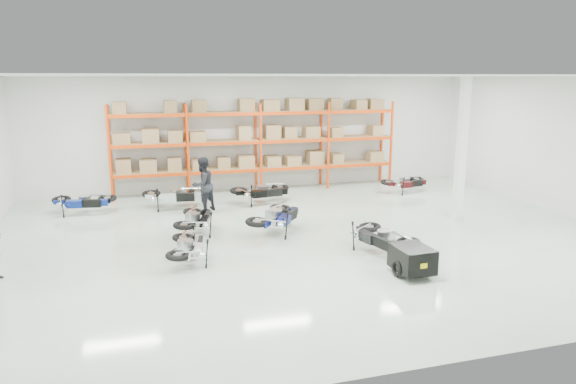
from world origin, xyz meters
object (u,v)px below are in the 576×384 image
object	(u,v)px
moto_silver_left	(189,243)
person_back	(203,185)
moto_back_d	(406,180)
moto_black_far_left	(196,215)
moto_blue_centre	(277,212)
moto_back_b	(174,192)
moto_touring_right	(381,232)
moto_back_c	(262,188)
moto_back_a	(82,198)
trailer	(412,259)

from	to	relation	value
moto_silver_left	person_back	distance (m)	4.99
moto_back_d	person_back	distance (m)	8.10
moto_black_far_left	moto_back_d	size ratio (longest dim) A/B	1.04
moto_blue_centre	moto_back_b	distance (m)	4.63
moto_silver_left	moto_touring_right	world-z (taller)	moto_touring_right
moto_blue_centre	moto_back_c	bearing A→B (deg)	-57.20
moto_black_far_left	moto_back_a	distance (m)	4.71
moto_silver_left	moto_back_d	xyz separation A→B (m)	(8.99, 5.63, 0.01)
moto_back_c	moto_back_a	bearing A→B (deg)	84.11
moto_touring_right	person_back	xyz separation A→B (m)	(-3.90, 5.57, 0.36)
moto_black_far_left	moto_back_d	distance (m)	9.15
trailer	person_back	world-z (taller)	person_back
moto_touring_right	person_back	world-z (taller)	person_back
moto_blue_centre	moto_back_c	world-z (taller)	moto_blue_centre
moto_touring_right	moto_back_c	distance (m)	6.37
moto_blue_centre	trailer	xyz separation A→B (m)	(2.12, -4.12, -0.21)
moto_blue_centre	moto_silver_left	size ratio (longest dim) A/B	1.19
moto_back_a	moto_back_c	bearing A→B (deg)	-82.41
moto_touring_right	moto_back_a	size ratio (longest dim) A/B	1.02
moto_back_b	moto_back_d	xyz separation A→B (m)	(8.97, 0.03, -0.07)
moto_back_d	moto_silver_left	bearing A→B (deg)	113.09
moto_silver_left	moto_black_far_left	bearing A→B (deg)	-90.21
moto_back_a	moto_back_c	size ratio (longest dim) A/B	0.95
moto_black_far_left	moto_touring_right	xyz separation A→B (m)	(4.41, -3.09, 0.02)
moto_blue_centre	moto_back_b	bearing A→B (deg)	-15.59
moto_blue_centre	moto_touring_right	distance (m)	3.29
moto_silver_left	moto_back_c	size ratio (longest dim) A/B	0.88
moto_black_far_left	moto_back_a	world-z (taller)	moto_back_a
moto_back_b	moto_back_d	distance (m)	8.97
moto_touring_right	moto_back_b	world-z (taller)	moto_back_b
moto_back_b	person_back	world-z (taller)	person_back
person_back	moto_touring_right	bearing A→B (deg)	87.18
moto_back_a	moto_touring_right	bearing A→B (deg)	-119.46
moto_black_far_left	person_back	bearing A→B (deg)	-86.09
moto_blue_centre	moto_touring_right	world-z (taller)	moto_blue_centre
moto_silver_left	moto_back_d	bearing A→B (deg)	-137.99
moto_blue_centre	person_back	world-z (taller)	person_back
moto_back_c	person_back	xyz separation A→B (m)	(-2.17, -0.56, 0.35)
moto_silver_left	moto_black_far_left	distance (m)	2.44
trailer	moto_back_b	world-z (taller)	moto_back_b
moto_blue_centre	moto_back_a	xyz separation A→B (m)	(-5.69, 3.82, -0.05)
moto_black_far_left	moto_touring_right	size ratio (longest dim) A/B	0.96
moto_back_d	person_back	world-z (taller)	person_back
moto_touring_right	trailer	distance (m)	1.61
moto_back_d	moto_back_a	bearing A→B (deg)	80.89
moto_touring_right	moto_back_d	size ratio (longest dim) A/B	1.08
moto_black_far_left	moto_back_c	world-z (taller)	moto_back_c
moto_blue_centre	moto_black_far_left	xyz separation A→B (m)	(-2.29, 0.57, -0.06)
moto_black_far_left	moto_back_c	size ratio (longest dim) A/B	0.94
moto_black_far_left	person_back	distance (m)	2.56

